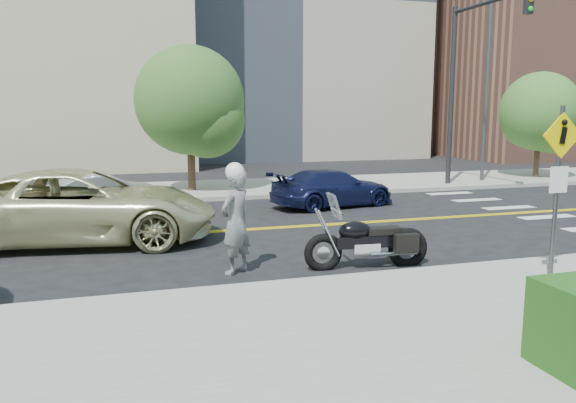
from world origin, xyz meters
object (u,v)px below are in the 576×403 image
Objects in this scene: suv at (81,206)px; parked_car_blue at (333,188)px; motorcyclist at (236,219)px; motorcycle at (368,230)px; pedestrian_sign at (558,176)px; parked_car_silver at (105,193)px.

parked_car_blue is at bearing -59.17° from suv.
motorcyclist reaches higher than motorcycle.
parked_car_blue is at bearing -163.30° from motorcyclist.
pedestrian_sign is 1.22× the size of motorcycle.
pedestrian_sign is 0.72× the size of parked_car_blue.
motorcyclist is 0.34× the size of suv.
pedestrian_sign reaches higher than motorcycle.
parked_car_silver is at bearing 126.47° from pedestrian_sign.
parked_car_silver is (-5.06, 8.20, -0.16)m from motorcycle.
pedestrian_sign is 12.87m from parked_car_silver.
parked_car_blue reaches higher than parked_car_silver.
motorcycle is at bearing 152.10° from parked_car_blue.
pedestrian_sign is at bearing -118.31° from suv.
parked_car_blue is at bearing 93.41° from pedestrian_sign.
motorcycle is 9.64m from parked_car_silver.
parked_car_silver is (-2.49, 7.85, -0.47)m from motorcyclist.
parked_car_silver is at bearing 2.36° from suv.
parked_car_silver is at bearing 126.22° from motorcycle.
suv is (-5.51, 3.91, 0.12)m from motorcycle.
suv reaches higher than parked_car_silver.
motorcyclist is at bearing 133.61° from parked_car_blue.
parked_car_blue is at bearing -113.29° from parked_car_silver.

